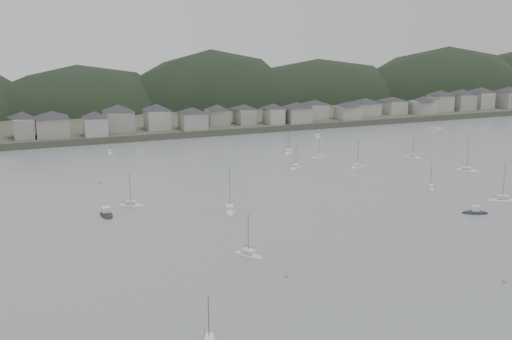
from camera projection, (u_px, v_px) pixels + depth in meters
name	position (u px, v px, depth m)	size (l,w,h in m)	color
ground	(401.00, 280.00, 114.93)	(900.00, 900.00, 0.00)	slate
far_shore_land	(127.00, 105.00, 379.89)	(900.00, 250.00, 3.00)	#383D2D
forested_ridge	(144.00, 130.00, 361.60)	(851.55, 103.94, 102.57)	black
waterfront_town	(266.00, 111.00, 296.66)	(451.48, 28.46, 12.92)	gray
moored_fleet	(208.00, 204.00, 164.92)	(264.83, 178.13, 13.30)	silver
motor_launch_near	(475.00, 212.00, 157.26)	(7.41, 5.37, 3.69)	black
motor_launch_far	(106.00, 214.00, 155.76)	(3.39, 8.51, 4.00)	black
mooring_buoys	(228.00, 197.00, 172.22)	(131.41, 140.34, 0.70)	#C17F40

